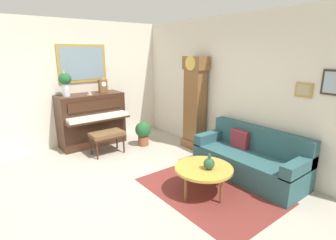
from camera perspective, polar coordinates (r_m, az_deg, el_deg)
ground_plane at (r=4.42m, az=-9.54°, el=-14.90°), size 6.40×6.00×0.10m
wall_left at (r=6.31m, az=-21.48°, el=7.37°), size 0.13×4.90×2.80m
wall_back at (r=5.42m, az=12.86°, el=6.83°), size 5.30×0.13×2.80m
area_rug at (r=4.29m, az=9.13°, el=-14.99°), size 2.10×1.50×0.01m
piano at (r=6.23m, az=-16.36°, el=0.15°), size 0.87×1.44×1.19m
piano_bench at (r=5.63m, az=-13.23°, el=-3.32°), size 0.42×0.70×0.48m
grandfather_clock at (r=5.75m, az=5.86°, el=3.17°), size 0.52×0.34×2.03m
couch at (r=4.79m, az=17.50°, el=-8.13°), size 1.90×0.80×0.84m
coffee_table at (r=4.04m, az=7.82°, el=-10.58°), size 0.88×0.88×0.43m
mantel_clock at (r=6.21m, az=-14.09°, el=7.41°), size 0.13×0.18×0.38m
flower_vase at (r=5.91m, az=-21.61°, el=7.85°), size 0.26×0.26×0.58m
teacup at (r=5.98m, az=-16.79°, el=5.52°), size 0.12×0.12×0.06m
green_jug at (r=3.94m, az=8.99°, el=-9.41°), size 0.17×0.17×0.24m
potted_plant at (r=6.02m, az=-5.48°, el=-2.62°), size 0.36×0.36×0.56m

